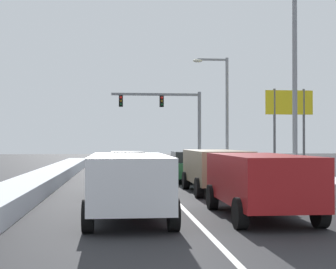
# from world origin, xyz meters

# --- Properties ---
(ground_plane) EXTENTS (120.00, 120.00, 0.00)m
(ground_plane) POSITION_xyz_m (0.00, 14.26, 0.00)
(ground_plane) COLOR #28282B
(lane_stripe_between_right_lane_and_center_lane) EXTENTS (0.14, 39.21, 0.01)m
(lane_stripe_between_right_lane_and_center_lane) POSITION_xyz_m (-0.00, 17.82, 0.00)
(lane_stripe_between_right_lane_and_center_lane) COLOR silver
(lane_stripe_between_right_lane_and_center_lane) RESTS_ON ground
(snow_bank_right_shoulder) EXTENTS (1.40, 39.21, 0.72)m
(snow_bank_right_shoulder) POSITION_xyz_m (5.30, 17.82, 0.36)
(snow_bank_right_shoulder) COLOR white
(snow_bank_right_shoulder) RESTS_ON ground
(snow_bank_left_shoulder) EXTENTS (1.58, 39.21, 0.59)m
(snow_bank_left_shoulder) POSITION_xyz_m (-5.30, 17.82, 0.30)
(snow_bank_left_shoulder) COLOR white
(snow_bank_left_shoulder) RESTS_ON ground
(suv_red_right_lane_nearest) EXTENTS (2.16, 4.90, 1.67)m
(suv_red_right_lane_nearest) POSITION_xyz_m (1.79, 7.07, 1.02)
(suv_red_right_lane_nearest) COLOR maroon
(suv_red_right_lane_nearest) RESTS_ON ground
(suv_tan_right_lane_second) EXTENTS (2.16, 4.90, 1.67)m
(suv_tan_right_lane_second) POSITION_xyz_m (1.87, 13.40, 1.02)
(suv_tan_right_lane_second) COLOR #937F60
(suv_tan_right_lane_second) RESTS_ON ground
(sedan_green_right_lane_third) EXTENTS (2.00, 4.50, 1.51)m
(sedan_green_right_lane_third) POSITION_xyz_m (1.63, 19.09, 0.76)
(sedan_green_right_lane_third) COLOR #1E5633
(sedan_green_right_lane_third) RESTS_ON ground
(suv_white_center_lane_nearest) EXTENTS (2.16, 4.90, 1.67)m
(suv_white_center_lane_nearest) POSITION_xyz_m (-1.67, 7.01, 1.02)
(suv_white_center_lane_nearest) COLOR silver
(suv_white_center_lane_nearest) RESTS_ON ground
(sedan_gray_center_lane_second) EXTENTS (2.00, 4.50, 1.51)m
(sedan_gray_center_lane_second) POSITION_xyz_m (-1.91, 12.78, 0.76)
(sedan_gray_center_lane_second) COLOR slate
(sedan_gray_center_lane_second) RESTS_ON ground
(sedan_black_center_lane_third) EXTENTS (2.00, 4.50, 1.51)m
(sedan_black_center_lane_third) POSITION_xyz_m (-1.47, 19.59, 0.76)
(sedan_black_center_lane_third) COLOR black
(sedan_black_center_lane_third) RESTS_ON ground
(traffic_light_gantry) EXTENTS (7.54, 0.47, 6.20)m
(traffic_light_gantry) POSITION_xyz_m (2.57, 35.63, 4.50)
(traffic_light_gantry) COLOR slate
(traffic_light_gantry) RESTS_ON ground
(street_lamp_right_mid) EXTENTS (2.66, 0.36, 8.88)m
(street_lamp_right_mid) POSITION_xyz_m (5.70, 16.04, 5.26)
(street_lamp_right_mid) COLOR gray
(street_lamp_right_mid) RESTS_ON ground
(street_lamp_right_far) EXTENTS (2.66, 0.36, 8.21)m
(street_lamp_right_far) POSITION_xyz_m (5.72, 30.30, 4.91)
(street_lamp_right_far) COLOR gray
(street_lamp_right_far) RESTS_ON ground
(roadside_sign_right) EXTENTS (3.20, 0.16, 5.50)m
(roadside_sign_right) POSITION_xyz_m (9.32, 26.09, 4.02)
(roadside_sign_right) COLOR #59595B
(roadside_sign_right) RESTS_ON ground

